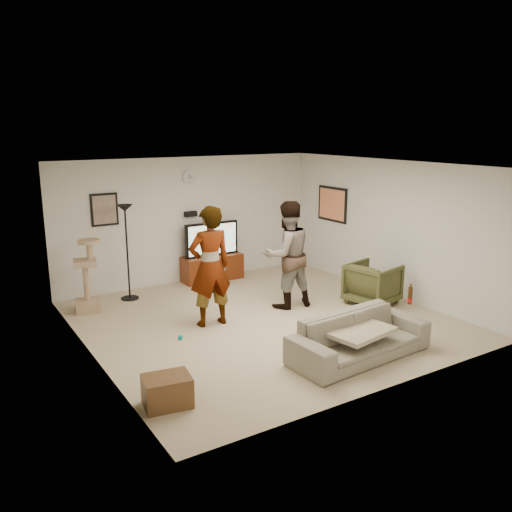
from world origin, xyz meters
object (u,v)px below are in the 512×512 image
cat_tree (86,276)px  person_right (287,255)px  person_left (210,266)px  armchair (373,284)px  tv (212,239)px  floor_lamp (127,253)px  beer_bottle (410,296)px  sofa (360,337)px  side_table (167,391)px  tv_stand (212,268)px

cat_tree → person_right: person_right is taller
person_left → armchair: 3.02m
tv → cat_tree: cat_tree is taller
floor_lamp → beer_bottle: size_ratio=6.92×
tv → sofa: size_ratio=0.56×
tv → floor_lamp: bearing=-171.0°
person_left → person_right: size_ratio=1.03×
floor_lamp → armchair: bearing=-35.5°
sofa → side_table: 2.74m
armchair → side_table: size_ratio=1.54×
person_right → cat_tree: bearing=-23.0°
tv_stand → side_table: tv_stand is taller
cat_tree → tv: bearing=11.8°
sofa → armchair: armchair is taller
tv → sofa: 4.44m
tv → person_left: size_ratio=0.60×
armchair → cat_tree: bearing=50.2°
tv_stand → floor_lamp: size_ratio=0.72×
side_table → tv_stand: bearing=56.8°
person_right → sofa: (-0.38, -2.26, -0.63)m
person_left → armchair: (2.90, -0.61, -0.59)m
tv_stand → tv: bearing=0.0°
tv_stand → person_right: bearing=-80.8°
person_left → person_right: bearing=-174.4°
armchair → tv: bearing=18.9°
tv_stand → armchair: size_ratio=1.54×
person_right → armchair: 1.64m
person_right → person_left: bearing=7.8°
tv → floor_lamp: (-1.85, -0.29, 0.00)m
person_right → side_table: person_right is taller
tv_stand → beer_bottle: 4.53m
tv_stand → beer_bottle: bearing=-78.3°
tv → beer_bottle: size_ratio=4.60×
floor_lamp → person_right: (2.20, -1.85, 0.07)m
sofa → person_left: bearing=114.2°
floor_lamp → beer_bottle: bearing=-56.1°
tv_stand → beer_bottle: beer_bottle is taller
armchair → side_table: 4.70m
sofa → beer_bottle: size_ratio=8.19×
tv → person_left: person_left is taller
sofa → beer_bottle: bearing=-3.6°
cat_tree → person_left: size_ratio=0.66×
sofa → side_table: size_ratio=3.88×
floor_lamp → beer_bottle: (2.76, -4.12, -0.14)m
tv_stand → floor_lamp: floor_lamp is taller
person_right → armchair: person_right is taller
tv_stand → cat_tree: size_ratio=0.99×
person_left → tv: bearing=-115.5°
sofa → beer_bottle: (0.94, 0.00, 0.42)m
side_table → sofa: bearing=-3.7°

